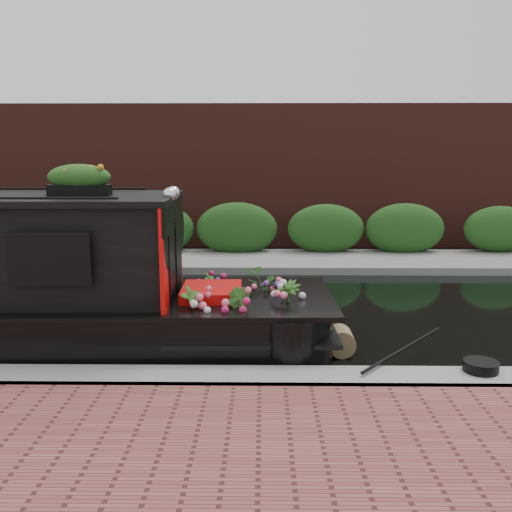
{
  "coord_description": "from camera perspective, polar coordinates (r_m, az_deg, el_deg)",
  "views": [
    {
      "loc": [
        0.59,
        -9.38,
        2.77
      ],
      "look_at": [
        0.48,
        -0.6,
        1.11
      ],
      "focal_mm": 40.0,
      "sensor_mm": 36.0,
      "label": 1
    }
  ],
  "objects": [
    {
      "name": "ground",
      "position": [
        9.8,
        -2.78,
        -5.75
      ],
      "size": [
        80.0,
        80.0,
        0.0
      ],
      "primitive_type": "plane",
      "color": "black",
      "rests_on": "ground"
    },
    {
      "name": "near_bank_coping",
      "position": [
        6.71,
        -4.53,
        -13.74
      ],
      "size": [
        40.0,
        0.6,
        0.5
      ],
      "primitive_type": "cube",
      "color": "gray",
      "rests_on": "ground"
    },
    {
      "name": "far_bank_path",
      "position": [
        13.87,
        -1.73,
        -0.84
      ],
      "size": [
        40.0,
        2.4,
        0.34
      ],
      "primitive_type": "cube",
      "color": "gray",
      "rests_on": "ground"
    },
    {
      "name": "far_hedge",
      "position": [
        14.75,
        -1.58,
        -0.14
      ],
      "size": [
        40.0,
        1.1,
        2.8
      ],
      "primitive_type": "cube",
      "color": "#1F4717",
      "rests_on": "ground"
    },
    {
      "name": "far_brick_wall",
      "position": [
        16.82,
        -1.3,
        1.2
      ],
      "size": [
        40.0,
        1.0,
        8.0
      ],
      "primitive_type": "cube",
      "color": "#51221B",
      "rests_on": "ground"
    },
    {
      "name": "rope_fender",
      "position": [
        7.95,
        8.44,
        -8.4
      ],
      "size": [
        0.37,
        0.42,
        0.37
      ],
      "primitive_type": "cylinder",
      "rotation": [
        1.57,
        0.0,
        0.0
      ],
      "color": "olive",
      "rests_on": "ground"
    },
    {
      "name": "coiled_mooring_rope",
      "position": [
        7.15,
        21.56,
        -10.21
      ],
      "size": [
        0.4,
        0.4,
        0.12
      ],
      "primitive_type": "cylinder",
      "color": "black",
      "rests_on": "near_bank_coping"
    }
  ]
}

